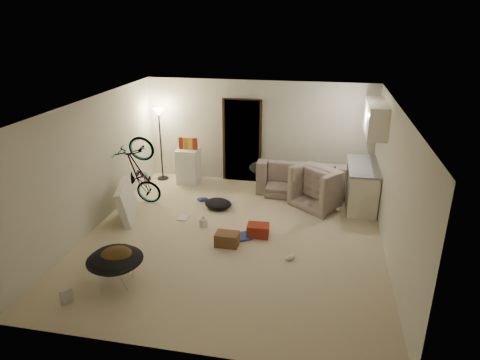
% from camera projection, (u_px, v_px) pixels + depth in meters
% --- Properties ---
extents(floor, '(5.50, 6.00, 0.02)m').
position_uv_depth(floor, '(233.00, 238.00, 8.08)').
color(floor, beige).
rests_on(floor, ground).
extents(ceiling, '(5.50, 6.00, 0.02)m').
position_uv_depth(ceiling, '(232.00, 105.00, 7.16)').
color(ceiling, white).
rests_on(ceiling, wall_back).
extents(wall_back, '(5.50, 0.02, 2.50)m').
position_uv_depth(wall_back, '(259.00, 132.00, 10.37)').
color(wall_back, beige).
rests_on(wall_back, floor).
extents(wall_front, '(5.50, 0.02, 2.50)m').
position_uv_depth(wall_front, '(177.00, 267.00, 4.87)').
color(wall_front, beige).
rests_on(wall_front, floor).
extents(wall_left, '(0.02, 6.00, 2.50)m').
position_uv_depth(wall_left, '(91.00, 165.00, 8.12)').
color(wall_left, beige).
rests_on(wall_left, floor).
extents(wall_right, '(0.02, 6.00, 2.50)m').
position_uv_depth(wall_right, '(395.00, 187.00, 7.12)').
color(wall_right, beige).
rests_on(wall_right, floor).
extents(doorway, '(0.85, 0.10, 2.04)m').
position_uv_depth(doorway, '(242.00, 141.00, 10.49)').
color(doorway, black).
rests_on(doorway, floor).
extents(door_trim, '(0.97, 0.04, 2.10)m').
position_uv_depth(door_trim, '(242.00, 141.00, 10.46)').
color(door_trim, '#2F1F10').
rests_on(door_trim, floor).
extents(floor_lamp, '(0.28, 0.28, 1.81)m').
position_uv_depth(floor_lamp, '(160.00, 129.00, 10.45)').
color(floor_lamp, black).
rests_on(floor_lamp, floor).
extents(kitchen_counter, '(0.60, 1.50, 0.88)m').
position_uv_depth(kitchen_counter, '(361.00, 186.00, 9.30)').
color(kitchen_counter, silver).
rests_on(kitchen_counter, floor).
extents(counter_top, '(0.64, 1.54, 0.04)m').
position_uv_depth(counter_top, '(363.00, 166.00, 9.13)').
color(counter_top, gray).
rests_on(counter_top, kitchen_counter).
extents(kitchen_uppers, '(0.38, 1.40, 0.65)m').
position_uv_depth(kitchen_uppers, '(375.00, 118.00, 8.73)').
color(kitchen_uppers, silver).
rests_on(kitchen_uppers, wall_right).
extents(sofa, '(2.02, 0.82, 0.59)m').
position_uv_depth(sofa, '(301.00, 181.00, 10.00)').
color(sofa, '#3B433B').
rests_on(sofa, floor).
extents(armchair, '(1.36, 1.34, 0.67)m').
position_uv_depth(armchair, '(325.00, 190.00, 9.37)').
color(armchair, '#3B433B').
rests_on(armchair, floor).
extents(bicycle, '(1.62, 0.71, 0.93)m').
position_uv_depth(bicycle, '(140.00, 186.00, 9.32)').
color(bicycle, black).
rests_on(bicycle, floor).
extents(book_asset, '(0.29, 0.29, 0.02)m').
position_uv_depth(book_asset, '(61.00, 305.00, 6.17)').
color(book_asset, maroon).
rests_on(book_asset, floor).
extents(mini_fridge, '(0.51, 0.51, 0.86)m').
position_uv_depth(mini_fridge, '(189.00, 166.00, 10.55)').
color(mini_fridge, white).
rests_on(mini_fridge, floor).
extents(snack_box_0, '(0.11, 0.09, 0.30)m').
position_uv_depth(snack_box_0, '(181.00, 143.00, 10.37)').
color(snack_box_0, maroon).
rests_on(snack_box_0, mini_fridge).
extents(snack_box_1, '(0.11, 0.08, 0.30)m').
position_uv_depth(snack_box_1, '(186.00, 144.00, 10.35)').
color(snack_box_1, orange).
rests_on(snack_box_1, mini_fridge).
extents(snack_box_2, '(0.11, 0.08, 0.30)m').
position_uv_depth(snack_box_2, '(190.00, 144.00, 10.33)').
color(snack_box_2, gold).
rests_on(snack_box_2, mini_fridge).
extents(snack_box_3, '(0.11, 0.09, 0.30)m').
position_uv_depth(snack_box_3, '(195.00, 144.00, 10.31)').
color(snack_box_3, maroon).
rests_on(snack_box_3, mini_fridge).
extents(saucer_chair, '(0.86, 0.86, 0.61)m').
position_uv_depth(saucer_chair, '(115.00, 264.00, 6.54)').
color(saucer_chair, silver).
rests_on(saucer_chair, floor).
extents(hoodie, '(0.59, 0.55, 0.22)m').
position_uv_depth(hoodie, '(116.00, 255.00, 6.44)').
color(hoodie, '#51391C').
rests_on(hoodie, saucer_chair).
extents(sofa_drape, '(0.59, 0.49, 0.28)m').
position_uv_depth(sofa_drape, '(261.00, 168.00, 10.09)').
color(sofa_drape, black).
rests_on(sofa_drape, sofa).
extents(tv_box, '(0.59, 1.14, 0.74)m').
position_uv_depth(tv_box, '(127.00, 202.00, 8.71)').
color(tv_box, silver).
rests_on(tv_box, floor).
extents(drink_case_a, '(0.42, 0.31, 0.24)m').
position_uv_depth(drink_case_a, '(227.00, 239.00, 7.76)').
color(drink_case_a, brown).
rests_on(drink_case_a, floor).
extents(drink_case_b, '(0.42, 0.32, 0.23)m').
position_uv_depth(drink_case_b, '(258.00, 230.00, 8.08)').
color(drink_case_b, maroon).
rests_on(drink_case_b, floor).
extents(juicer, '(0.17, 0.17, 0.24)m').
position_uv_depth(juicer, '(203.00, 222.00, 8.44)').
color(juicer, beige).
rests_on(juicer, floor).
extents(newspaper, '(0.67, 0.62, 0.01)m').
position_uv_depth(newspaper, '(223.00, 201.00, 9.64)').
color(newspaper, '#B2ACA4').
rests_on(newspaper, floor).
extents(book_blue, '(0.38, 0.41, 0.03)m').
position_uv_depth(book_blue, '(243.00, 236.00, 8.07)').
color(book_blue, '#293C97').
rests_on(book_blue, floor).
extents(book_white, '(0.21, 0.27, 0.02)m').
position_uv_depth(book_white, '(183.00, 218.00, 8.80)').
color(book_white, silver).
rests_on(book_white, floor).
extents(shoe_0, '(0.28, 0.17, 0.10)m').
position_uv_depth(shoe_0, '(203.00, 199.00, 9.59)').
color(shoe_0, '#293C97').
rests_on(shoe_0, floor).
extents(shoe_1, '(0.22, 0.27, 0.09)m').
position_uv_depth(shoe_1, '(229.00, 203.00, 9.41)').
color(shoe_1, slate).
rests_on(shoe_1, floor).
extents(shoe_4, '(0.23, 0.25, 0.09)m').
position_uv_depth(shoe_4, '(290.00, 257.00, 7.33)').
color(shoe_4, white).
rests_on(shoe_4, floor).
extents(clothes_lump_a, '(0.72, 0.67, 0.19)m').
position_uv_depth(clothes_lump_a, '(218.00, 204.00, 9.26)').
color(clothes_lump_a, black).
rests_on(clothes_lump_a, floor).
extents(clothes_lump_b, '(0.57, 0.55, 0.13)m').
position_uv_depth(clothes_lump_b, '(264.00, 185.00, 10.34)').
color(clothes_lump_b, black).
rests_on(clothes_lump_b, floor).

